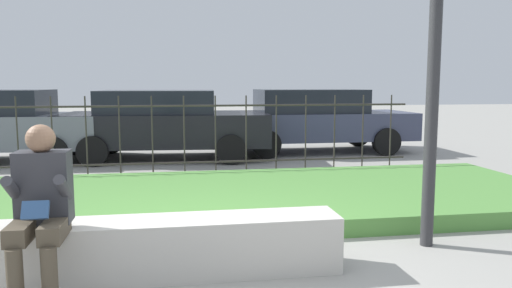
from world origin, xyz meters
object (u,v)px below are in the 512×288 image
stone_bench (172,250)px  car_parked_right (315,119)px  car_parked_center (164,123)px  person_seated_reader (41,204)px

stone_bench → car_parked_right: 7.75m
stone_bench → car_parked_center: 6.56m
stone_bench → car_parked_right: size_ratio=0.65×
person_seated_reader → car_parked_center: size_ratio=0.29×
car_parked_right → car_parked_center: 3.42m
person_seated_reader → car_parked_right: (4.18, 7.28, 0.05)m
car_parked_right → stone_bench: bearing=-115.0°
car_parked_right → car_parked_center: (-3.38, -0.48, -0.00)m
car_parked_center → stone_bench: bearing=-84.3°
person_seated_reader → car_parked_center: 6.84m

